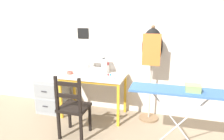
{
  "coord_description": "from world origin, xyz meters",
  "views": [
    {
      "loc": [
        1.19,
        -2.75,
        1.69
      ],
      "look_at": [
        0.34,
        0.27,
        0.86
      ],
      "focal_mm": 32.0,
      "sensor_mm": 36.0,
      "label": 1
    }
  ],
  "objects_px": {
    "sewing_machine": "(98,66)",
    "filing_cabinet": "(53,94)",
    "fabric_bowl": "(70,73)",
    "dress_form": "(152,52)",
    "scissors": "(116,79)",
    "wooden_chair": "(73,108)",
    "ironing_board": "(180,94)",
    "thread_spool_near_machine": "(108,75)",
    "storage_box": "(193,88)",
    "thread_spool_mid_table": "(110,75)"
  },
  "relations": [
    {
      "from": "scissors",
      "to": "ironing_board",
      "type": "distance_m",
      "value": 1.15
    },
    {
      "from": "thread_spool_mid_table",
      "to": "wooden_chair",
      "type": "xyz_separation_m",
      "value": [
        -0.34,
        -0.73,
        -0.32
      ]
    },
    {
      "from": "fabric_bowl",
      "to": "scissors",
      "type": "height_order",
      "value": "fabric_bowl"
    },
    {
      "from": "sewing_machine",
      "to": "wooden_chair",
      "type": "xyz_separation_m",
      "value": [
        -0.08,
        -0.86,
        -0.42
      ]
    },
    {
      "from": "wooden_chair",
      "to": "ironing_board",
      "type": "height_order",
      "value": "wooden_chair"
    },
    {
      "from": "dress_form",
      "to": "wooden_chair",
      "type": "bearing_deg",
      "value": -140.92
    },
    {
      "from": "sewing_machine",
      "to": "fabric_bowl",
      "type": "bearing_deg",
      "value": -154.47
    },
    {
      "from": "filing_cabinet",
      "to": "thread_spool_mid_table",
      "type": "bearing_deg",
      "value": 1.76
    },
    {
      "from": "thread_spool_near_machine",
      "to": "ironing_board",
      "type": "bearing_deg",
      "value": -35.9
    },
    {
      "from": "fabric_bowl",
      "to": "dress_form",
      "type": "xyz_separation_m",
      "value": [
        1.36,
        0.17,
        0.39
      ]
    },
    {
      "from": "wooden_chair",
      "to": "storage_box",
      "type": "xyz_separation_m",
      "value": [
        1.54,
        -0.09,
        0.48
      ]
    },
    {
      "from": "thread_spool_near_machine",
      "to": "storage_box",
      "type": "relative_size",
      "value": 0.21
    },
    {
      "from": "filing_cabinet",
      "to": "ironing_board",
      "type": "distance_m",
      "value": 2.37
    },
    {
      "from": "sewing_machine",
      "to": "thread_spool_near_machine",
      "type": "distance_m",
      "value": 0.27
    },
    {
      "from": "thread_spool_near_machine",
      "to": "fabric_bowl",
      "type": "bearing_deg",
      "value": -172.49
    },
    {
      "from": "thread_spool_near_machine",
      "to": "storage_box",
      "type": "bearing_deg",
      "value": -33.66
    },
    {
      "from": "thread_spool_mid_table",
      "to": "wooden_chair",
      "type": "distance_m",
      "value": 0.86
    },
    {
      "from": "thread_spool_near_machine",
      "to": "thread_spool_mid_table",
      "type": "height_order",
      "value": "thread_spool_mid_table"
    },
    {
      "from": "filing_cabinet",
      "to": "storage_box",
      "type": "distance_m",
      "value": 2.51
    },
    {
      "from": "sewing_machine",
      "to": "filing_cabinet",
      "type": "distance_m",
      "value": 1.03
    },
    {
      "from": "wooden_chair",
      "to": "dress_form",
      "type": "xyz_separation_m",
      "value": [
        1.0,
        0.81,
        0.71
      ]
    },
    {
      "from": "scissors",
      "to": "thread_spool_near_machine",
      "type": "bearing_deg",
      "value": 138.49
    },
    {
      "from": "scissors",
      "to": "dress_form",
      "type": "relative_size",
      "value": 0.08
    },
    {
      "from": "fabric_bowl",
      "to": "scissors",
      "type": "bearing_deg",
      "value": -4.57
    },
    {
      "from": "sewing_machine",
      "to": "ironing_board",
      "type": "relative_size",
      "value": 0.35
    },
    {
      "from": "sewing_machine",
      "to": "storage_box",
      "type": "height_order",
      "value": "sewing_machine"
    },
    {
      "from": "fabric_bowl",
      "to": "wooden_chair",
      "type": "bearing_deg",
      "value": -60.48
    },
    {
      "from": "ironing_board",
      "to": "filing_cabinet",
      "type": "bearing_deg",
      "value": 160.6
    },
    {
      "from": "sewing_machine",
      "to": "filing_cabinet",
      "type": "bearing_deg",
      "value": -169.16
    },
    {
      "from": "scissors",
      "to": "wooden_chair",
      "type": "relative_size",
      "value": 0.13
    },
    {
      "from": "scissors",
      "to": "dress_form",
      "type": "height_order",
      "value": "dress_form"
    },
    {
      "from": "scissors",
      "to": "storage_box",
      "type": "relative_size",
      "value": 0.73
    },
    {
      "from": "thread_spool_near_machine",
      "to": "dress_form",
      "type": "relative_size",
      "value": 0.02
    },
    {
      "from": "fabric_bowl",
      "to": "dress_form",
      "type": "height_order",
      "value": "dress_form"
    },
    {
      "from": "sewing_machine",
      "to": "thread_spool_mid_table",
      "type": "xyz_separation_m",
      "value": [
        0.26,
        -0.13,
        -0.1
      ]
    },
    {
      "from": "sewing_machine",
      "to": "thread_spool_mid_table",
      "type": "bearing_deg",
      "value": -26.66
    },
    {
      "from": "storage_box",
      "to": "sewing_machine",
      "type": "bearing_deg",
      "value": 146.84
    },
    {
      "from": "wooden_chair",
      "to": "ironing_board",
      "type": "relative_size",
      "value": 0.81
    },
    {
      "from": "fabric_bowl",
      "to": "dress_form",
      "type": "bearing_deg",
      "value": 6.92
    },
    {
      "from": "wooden_chair",
      "to": "filing_cabinet",
      "type": "height_order",
      "value": "wooden_chair"
    },
    {
      "from": "fabric_bowl",
      "to": "dress_form",
      "type": "relative_size",
      "value": 0.07
    },
    {
      "from": "thread_spool_mid_table",
      "to": "scissors",
      "type": "bearing_deg",
      "value": -48.55
    },
    {
      "from": "sewing_machine",
      "to": "dress_form",
      "type": "height_order",
      "value": "dress_form"
    },
    {
      "from": "wooden_chair",
      "to": "ironing_board",
      "type": "distance_m",
      "value": 1.46
    },
    {
      "from": "filing_cabinet",
      "to": "wooden_chair",
      "type": "bearing_deg",
      "value": -42.01
    },
    {
      "from": "storage_box",
      "to": "scissors",
      "type": "bearing_deg",
      "value": 147.79
    },
    {
      "from": "fabric_bowl",
      "to": "ironing_board",
      "type": "height_order",
      "value": "ironing_board"
    },
    {
      "from": "thread_spool_mid_table",
      "to": "ironing_board",
      "type": "distance_m",
      "value": 1.34
    },
    {
      "from": "sewing_machine",
      "to": "scissors",
      "type": "distance_m",
      "value": 0.5
    },
    {
      "from": "sewing_machine",
      "to": "ironing_board",
      "type": "bearing_deg",
      "value": -35.03
    }
  ]
}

